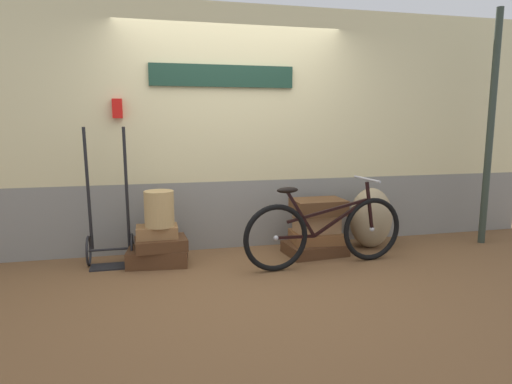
% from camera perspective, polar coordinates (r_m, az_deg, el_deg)
% --- Properties ---
extents(ground, '(9.75, 5.20, 0.06)m').
position_cam_1_polar(ground, '(4.57, -1.14, -9.99)').
color(ground, brown).
extents(station_building, '(7.75, 0.74, 2.72)m').
position_cam_1_polar(station_building, '(5.15, -3.12, 7.97)').
color(station_building, gray).
rests_on(station_building, ground).
extents(suitcase_0, '(0.64, 0.46, 0.17)m').
position_cam_1_polar(suitcase_0, '(4.75, -12.41, -8.01)').
color(suitcase_0, '#4C2D19').
rests_on(suitcase_0, ground).
extents(suitcase_1, '(0.53, 0.39, 0.12)m').
position_cam_1_polar(suitcase_1, '(4.67, -12.04, -6.45)').
color(suitcase_1, '#4C2D19').
rests_on(suitcase_1, suitcase_0).
extents(suitcase_2, '(0.41, 0.28, 0.12)m').
position_cam_1_polar(suitcase_2, '(4.68, -12.53, -4.95)').
color(suitcase_2, olive).
rests_on(suitcase_2, suitcase_1).
extents(suitcase_3, '(0.68, 0.52, 0.13)m').
position_cam_1_polar(suitcase_3, '(5.03, 7.49, -7.14)').
color(suitcase_3, '#4C2D19').
rests_on(suitcase_3, ground).
extents(suitcase_4, '(0.58, 0.48, 0.11)m').
position_cam_1_polar(suitcase_4, '(5.04, 7.66, -5.68)').
color(suitcase_4, brown).
rests_on(suitcase_4, suitcase_3).
extents(suitcase_5, '(0.47, 0.32, 0.21)m').
position_cam_1_polar(suitcase_5, '(5.01, 7.74, -3.92)').
color(suitcase_5, '#9E754C').
rests_on(suitcase_5, suitcase_4).
extents(suitcase_6, '(0.56, 0.40, 0.16)m').
position_cam_1_polar(suitcase_6, '(4.95, 7.95, -1.88)').
color(suitcase_6, brown).
rests_on(suitcase_6, suitcase_5).
extents(wicker_basket, '(0.30, 0.30, 0.36)m').
position_cam_1_polar(wicker_basket, '(4.60, -12.25, -2.09)').
color(wicker_basket, tan).
rests_on(wicker_basket, suitcase_2).
extents(luggage_trolley, '(0.45, 0.38, 1.41)m').
position_cam_1_polar(luggage_trolley, '(4.80, -18.17, -5.24)').
color(luggage_trolley, black).
rests_on(luggage_trolley, ground).
extents(burlap_sack, '(0.50, 0.43, 0.70)m').
position_cam_1_polar(burlap_sack, '(5.35, 14.44, -3.21)').
color(burlap_sack, '#9E8966').
rests_on(burlap_sack, ground).
extents(bicycle, '(1.75, 0.46, 0.88)m').
position_cam_1_polar(bicycle, '(4.58, 8.84, -4.99)').
color(bicycle, black).
rests_on(bicycle, ground).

